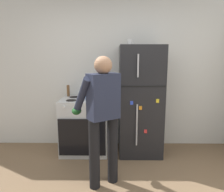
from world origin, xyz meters
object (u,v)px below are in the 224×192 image
stove_range (85,126)px  red_pot (94,96)px  refrigerator (140,100)px  person_cook (102,111)px  pepper_mill (68,91)px  coffee_mug (130,42)px

stove_range → red_pot: size_ratio=2.50×
stove_range → red_pot: 0.54m
refrigerator → person_cook: refrigerator is taller
refrigerator → pepper_mill: size_ratio=9.20×
coffee_mug → pepper_mill: size_ratio=0.59×
person_cook → red_pot: person_cook is taller
person_cook → coffee_mug: coffee_mug is taller
red_pot → coffee_mug: 1.03m
refrigerator → stove_range: 1.01m
stove_range → person_cook: person_cook is taller
coffee_mug → pepper_mill: bearing=171.8°
red_pot → stove_range: bearing=166.1°
person_cook → pepper_mill: (-0.65, 1.15, 0.06)m
stove_range → coffee_mug: size_ratio=8.15×
person_cook → coffee_mug: (0.39, 1.00, 0.86)m
red_pot → pepper_mill: 0.53m
refrigerator → red_pot: (-0.75, -0.05, 0.08)m
stove_range → pepper_mill: size_ratio=4.77×
red_pot → refrigerator: bearing=3.8°
red_pot → coffee_mug: coffee_mug is taller
refrigerator → coffee_mug: coffee_mug is taller
pepper_mill → person_cook: bearing=-60.6°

